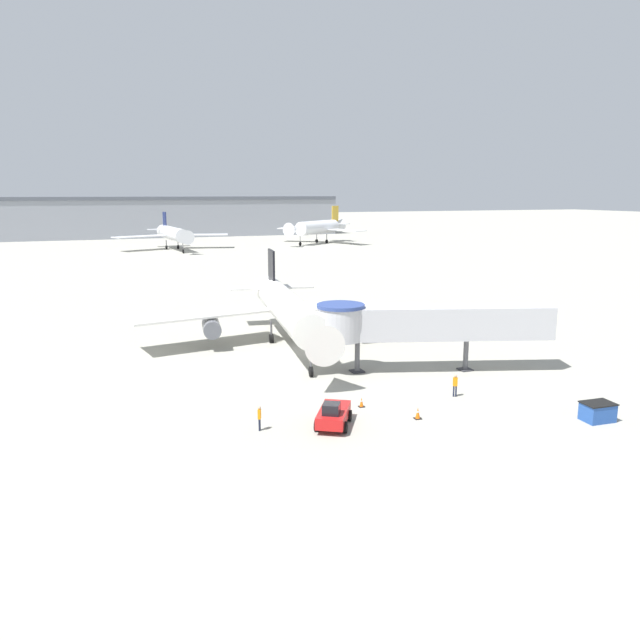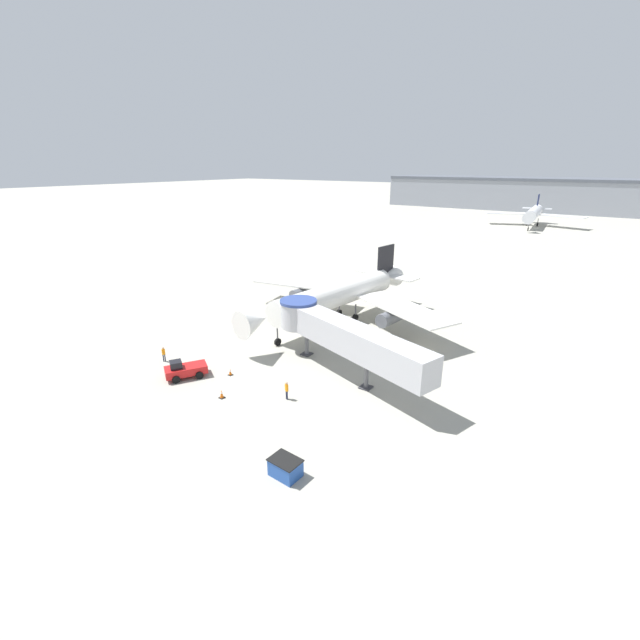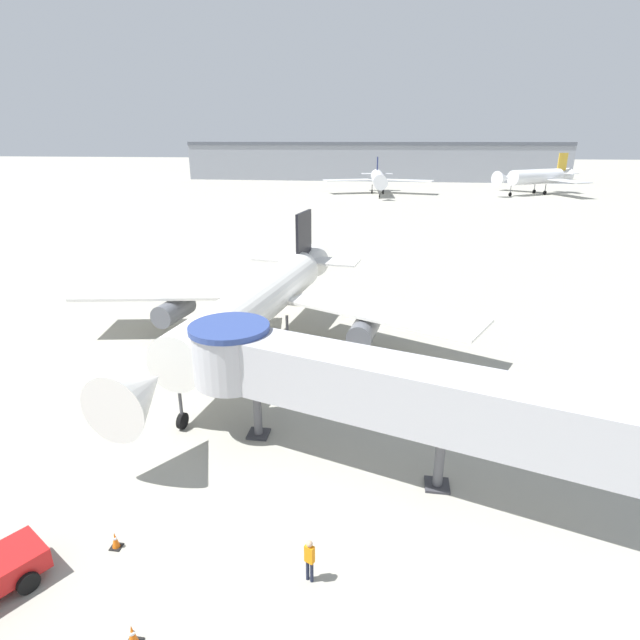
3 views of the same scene
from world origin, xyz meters
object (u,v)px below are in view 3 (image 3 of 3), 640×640
at_px(background_jet_navy_tail, 378,179).
at_px(ground_crew_marshaller, 310,558).
at_px(background_jet_gold_tail, 537,177).
at_px(traffic_cone_apron_front, 133,636).
at_px(main_airplane, 259,303).
at_px(jet_bridge, 352,382).
at_px(traffic_cone_near_nose, 115,540).

bearing_deg(background_jet_navy_tail, ground_crew_marshaller, -93.25).
relative_size(background_jet_navy_tail, background_jet_gold_tail, 1.22).
distance_m(traffic_cone_apron_front, background_jet_navy_tail, 136.37).
bearing_deg(main_airplane, ground_crew_marshaller, -62.71).
bearing_deg(background_jet_navy_tail, background_jet_gold_tail, 3.73).
bearing_deg(background_jet_gold_tail, jet_bridge, -54.74).
xyz_separation_m(ground_crew_marshaller, background_jet_navy_tail, (-2.99, 133.11, 3.33)).
bearing_deg(ground_crew_marshaller, background_jet_gold_tail, -81.51).
relative_size(jet_bridge, traffic_cone_near_nose, 28.50).
bearing_deg(background_jet_gold_tail, traffic_cone_apron_front, -55.70).
bearing_deg(traffic_cone_near_nose, traffic_cone_apron_front, -53.83).
relative_size(traffic_cone_near_nose, traffic_cone_apron_front, 0.88).
xyz_separation_m(traffic_cone_near_nose, background_jet_navy_tail, (4.63, 132.72, 4.01)).
height_order(traffic_cone_near_nose, traffic_cone_apron_front, traffic_cone_apron_front).
bearing_deg(main_airplane, traffic_cone_apron_front, -77.29).
relative_size(traffic_cone_apron_front, background_jet_navy_tail, 0.03).
height_order(traffic_cone_apron_front, ground_crew_marshaller, ground_crew_marshaller).
distance_m(background_jet_navy_tail, background_jet_gold_tail, 44.68).
bearing_deg(background_jet_gold_tail, background_jet_navy_tail, -119.49).
bearing_deg(background_jet_navy_tail, jet_bridge, -92.81).
height_order(ground_crew_marshaller, background_jet_gold_tail, background_jet_gold_tail).
xyz_separation_m(jet_bridge, traffic_cone_near_nose, (-8.41, -6.77, -3.98)).
bearing_deg(traffic_cone_near_nose, background_jet_gold_tail, 70.65).
xyz_separation_m(jet_bridge, traffic_cone_apron_front, (-5.79, -10.35, -3.93)).
relative_size(traffic_cone_near_nose, background_jet_navy_tail, 0.02).
distance_m(jet_bridge, traffic_cone_apron_front, 12.50).
distance_m(jet_bridge, traffic_cone_near_nose, 11.51).
height_order(main_airplane, background_jet_navy_tail, background_jet_navy_tail).
distance_m(main_airplane, background_jet_navy_tail, 113.49).
relative_size(jet_bridge, background_jet_gold_tail, 0.77).
bearing_deg(ground_crew_marshaller, main_airplane, -45.45).
relative_size(ground_crew_marshaller, background_jet_navy_tail, 0.06).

